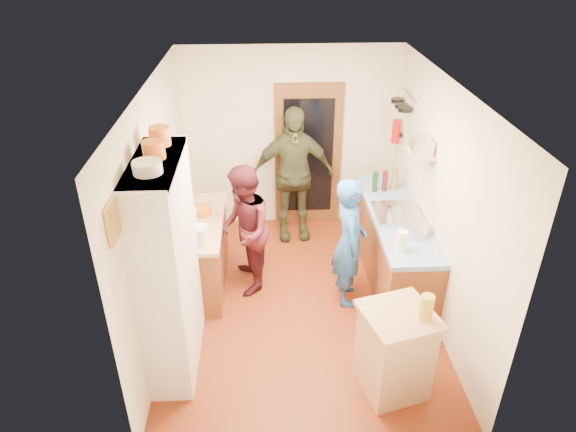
{
  "coord_description": "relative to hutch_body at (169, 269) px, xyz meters",
  "views": [
    {
      "loc": [
        -0.38,
        -4.81,
        3.9
      ],
      "look_at": [
        -0.13,
        0.15,
        1.1
      ],
      "focal_mm": 32.0,
      "sensor_mm": 36.0,
      "label": 1
    }
  ],
  "objects": [
    {
      "name": "right_counter_base",
      "position": [
        2.5,
        1.3,
        -0.68
      ],
      "size": [
        0.6,
        2.2,
        0.84
      ],
      "primitive_type": "cube",
      "color": "brown",
      "rests_on": "ground"
    },
    {
      "name": "wall_right",
      "position": [
        2.81,
        0.8,
        0.2
      ],
      "size": [
        0.02,
        4.0,
        2.6
      ],
      "primitive_type": "cube",
      "color": "silver",
      "rests_on": "ground"
    },
    {
      "name": "floor",
      "position": [
        1.3,
        0.8,
        -1.11
      ],
      "size": [
        3.0,
        4.0,
        0.02
      ],
      "primitive_type": "cube",
      "color": "maroon",
      "rests_on": "ground"
    },
    {
      "name": "right_counter_top",
      "position": [
        2.5,
        1.3,
        -0.23
      ],
      "size": [
        0.62,
        2.22,
        0.06
      ],
      "primitive_type": "cube",
      "color": "#1B57A9",
      "rests_on": "right_counter_base"
    },
    {
      "name": "left_counter_base",
      "position": [
        0.1,
        1.25,
        -0.68
      ],
      "size": [
        0.6,
        1.4,
        0.85
      ],
      "primitive_type": "cube",
      "color": "brown",
      "rests_on": "ground"
    },
    {
      "name": "orange_pot_a",
      "position": [
        0.0,
        0.05,
        1.18
      ],
      "size": [
        0.19,
        0.19,
        0.15
      ],
      "primitive_type": "cylinder",
      "color": "orange",
      "rests_on": "hutch_top_shelf"
    },
    {
      "name": "person_left",
      "position": [
        0.69,
        1.2,
        -0.3
      ],
      "size": [
        0.68,
        0.83,
        1.6
      ],
      "primitive_type": "imported",
      "rotation": [
        0.0,
        0.0,
        -1.48
      ],
      "color": "#45151D",
      "rests_on": "ground"
    },
    {
      "name": "wall_shelf",
      "position": [
        2.67,
        1.25,
        0.6
      ],
      "size": [
        0.26,
        0.42,
        0.03
      ],
      "primitive_type": "cube",
      "color": "tan",
      "rests_on": "wall_right"
    },
    {
      "name": "ceiling",
      "position": [
        1.3,
        0.8,
        1.51
      ],
      "size": [
        3.0,
        4.0,
        0.02
      ],
      "primitive_type": "cube",
      "color": "silver",
      "rests_on": "ground"
    },
    {
      "name": "kettle",
      "position": [
        0.05,
        1.15,
        -0.1
      ],
      "size": [
        0.2,
        0.2,
        0.2
      ],
      "primitive_type": "cylinder",
      "rotation": [
        0.0,
        0.0,
        -0.14
      ],
      "color": "white",
      "rests_on": "left_counter_top"
    },
    {
      "name": "pot_on_hob",
      "position": [
        2.45,
        1.27,
        -0.1
      ],
      "size": [
        0.19,
        0.19,
        0.12
      ],
      "primitive_type": "cylinder",
      "color": "silver",
      "rests_on": "hob"
    },
    {
      "name": "wall_left",
      "position": [
        -0.21,
        0.8,
        0.2
      ],
      "size": [
        0.02,
        4.0,
        2.6
      ],
      "primitive_type": "cube",
      "color": "silver",
      "rests_on": "ground"
    },
    {
      "name": "hutch_top_shelf",
      "position": [
        0.0,
        0.0,
        1.08
      ],
      "size": [
        0.4,
        1.14,
        0.04
      ],
      "primitive_type": "cube",
      "color": "silver",
      "rests_on": "hutch_body"
    },
    {
      "name": "toaster",
      "position": [
        0.15,
        0.77,
        -0.1
      ],
      "size": [
        0.29,
        0.21,
        0.2
      ],
      "primitive_type": "cube",
      "rotation": [
        0.0,
        0.0,
        -0.14
      ],
      "color": "white",
      "rests_on": "left_counter_top"
    },
    {
      "name": "paper_towel",
      "position": [
        2.35,
        0.5,
        -0.08
      ],
      "size": [
        0.11,
        0.11,
        0.24
      ],
      "primitive_type": "cylinder",
      "rotation": [
        0.0,
        0.0,
        0.03
      ],
      "color": "white",
      "rests_on": "right_counter_top"
    },
    {
      "name": "hob",
      "position": [
        2.5,
        1.28,
        -0.18
      ],
      "size": [
        0.55,
        0.58,
        0.04
      ],
      "primitive_type": "cube",
      "color": "silver",
      "rests_on": "right_counter_top"
    },
    {
      "name": "plate_stack",
      "position": [
        0.0,
        -0.25,
        1.15
      ],
      "size": [
        0.24,
        0.24,
        0.1
      ],
      "primitive_type": "cylinder",
      "color": "white",
      "rests_on": "hutch_top_shelf"
    },
    {
      "name": "island_top",
      "position": [
        2.09,
        -0.53,
        -0.22
      ],
      "size": [
        0.76,
        0.76,
        0.05
      ],
      "primitive_type": "cube",
      "rotation": [
        0.0,
        0.0,
        0.27
      ],
      "color": "tan",
      "rests_on": "island_base"
    },
    {
      "name": "pan_hang_a",
      "position": [
        2.7,
        2.15,
        0.82
      ],
      "size": [
        0.18,
        0.18,
        0.05
      ],
      "primitive_type": "cylinder",
      "color": "black",
      "rests_on": "pan_rail"
    },
    {
      "name": "left_counter_top",
      "position": [
        0.1,
        1.25,
        -0.23
      ],
      "size": [
        0.64,
        1.44,
        0.05
      ],
      "primitive_type": "cube",
      "color": "tan",
      "rests_on": "left_counter_base"
    },
    {
      "name": "wall_front",
      "position": [
        1.3,
        -1.21,
        0.2
      ],
      "size": [
        3.0,
        0.02,
        2.6
      ],
      "primitive_type": "cube",
      "color": "silver",
      "rests_on": "ground"
    },
    {
      "name": "bottle_b",
      "position": [
        2.48,
        1.93,
        -0.06
      ],
      "size": [
        0.08,
        0.08,
        0.27
      ],
      "primitive_type": "cylinder",
      "rotation": [
        0.0,
        0.0,
        0.19
      ],
      "color": "#591419",
      "rests_on": "right_counter_top"
    },
    {
      "name": "radio",
      "position": [
        2.67,
        1.25,
        0.69
      ],
      "size": [
        0.24,
        0.31,
        0.15
      ],
      "primitive_type": "cube",
      "rotation": [
        0.0,
        0.0,
        -0.06
      ],
      "color": "silver",
      "rests_on": "wall_shelf"
    },
    {
      "name": "wall_back",
      "position": [
        1.3,
        2.81,
        0.2
      ],
      "size": [
        3.0,
        0.02,
        2.6
      ],
      "primitive_type": "cube",
      "color": "silver",
      "rests_on": "ground"
    },
    {
      "name": "pan_hang_c",
      "position": [
        2.7,
        2.55,
        0.81
      ],
      "size": [
        0.17,
        0.17,
        0.05
      ],
      "primitive_type": "cylinder",
      "color": "black",
      "rests_on": "pan_rail"
    },
    {
      "name": "fire_extinguisher",
      "position": [
        2.71,
        2.5,
        0.4
      ],
      "size": [
        0.11,
        0.11,
        0.32
      ],
      "primitive_type": "cylinder",
      "color": "red",
      "rests_on": "wall_right"
    },
    {
      "name": "oil_jar",
      "position": [
        2.3,
        -0.59,
        -0.07
      ],
      "size": [
        0.15,
        0.15,
        0.24
      ],
      "primitive_type": "cylinder",
      "rotation": [
        0.0,
        0.0,
        0.27
      ],
      "color": "#AD9E2D",
      "rests_on": "island_top"
    },
    {
      "name": "mixing_bowl",
      "position": [
        2.6,
        0.82,
        -0.15
      ],
      "size": [
        0.3,
        0.3,
        0.11
      ],
      "primitive_type": "cylinder",
      "rotation": [
        0.0,
        0.0,
        -0.1
      ],
      "color": "silver",
      "rests_on": "right_counter_top"
    },
    {
      "name": "bottle_a",
      "position": [
        2.35,
        1.91,
        -0.06
      ],
      "size": [
        0.07,
        0.07,
        0.27
      ],
      "primitive_type": "cylinder",
      "rotation": [
        0.0,
        0.0,
        -0.07
      ],
      "color": "#143F14",
      "rests_on": "right_counter_top"
    },
    {
      "name": "chopping_board",
      "position": [
        0.12,
        1.77,
        -0.19
      ],
      "size": [
        0.31,
        0.24,
        0.02
      ],
      "primitive_type": "cube",
      "rotation": [
        0.0,
        0.0,
        0.07
      ],
      "color": "tan",
      "rests_on": "left_counter_top"
    },
    {
      "name": "orange_pot_b",
      "position": [
        0.0,
        0.36,
        1.18
      ],
      "size": [
        0.19,
        0.19,
        0.17
      ],
      "primitive_type": "cylinder",
      "color": "orange",
      "rests_on": "hutch_top_shelf"
    },
    {
      "name": "person_hob",
      "position": [
        1.89,
        0.85,
        -0.31
      ],
      "size": [
        0.39,
        0.58,
        1.57
      ],
      "primitive_type": "imported",
      "rotation": [
        0.0,
        0.0,
        1.54
      ],
      "color": "#2458A5",
      "rests_on": "ground"
    },
    {
      "name": "ext_bracket",
      "position": [
        2.77,
        2.5,
        0.35
      ],
      "size": [
        0.06,
        0.1,
        0.04
      ],
      "primitive_type": "cube",
      "color": "black",
      "rests_on": "wall_right"
    },
    {
      "name": "picture_frame",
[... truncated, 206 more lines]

